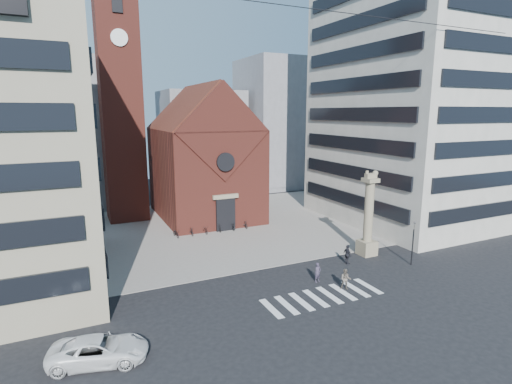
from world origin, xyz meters
TOP-DOWN VIEW (x-y plane):
  - ground at (0.00, 0.00)m, footprint 120.00×120.00m
  - piazza at (0.00, 19.00)m, footprint 46.00×30.00m
  - zebra_crossing at (0.55, -3.00)m, footprint 10.20×3.20m
  - church at (0.00, 25.04)m, footprint 12.00×16.65m
  - campanile at (-10.00, 28.00)m, footprint 5.50×5.50m
  - building_right at (24.00, 12.00)m, footprint 18.00×22.00m
  - bg_block_left at (-20.00, 40.00)m, footprint 16.00×14.00m
  - bg_block_mid at (6.00, 45.00)m, footprint 14.00×12.00m
  - bg_block_right at (22.00, 42.00)m, footprint 16.00×14.00m
  - lion_column at (10.01, 3.00)m, footprint 1.63×1.60m
  - traffic_light at (12.00, -1.00)m, footprint 0.13×0.16m
  - white_car at (-15.97, -4.49)m, footprint 5.97×3.83m
  - pedestrian_0 at (1.75, -0.47)m, footprint 0.68×0.51m
  - pedestrian_1 at (2.99, -2.67)m, footprint 1.08×1.05m
  - pedestrian_2 at (6.61, 1.76)m, footprint 0.47×1.11m
  - scooter_0 at (-6.15, 16.87)m, footprint 0.77×1.81m
  - scooter_1 at (-4.43, 16.87)m, footprint 0.64×1.75m
  - scooter_2 at (-2.70, 16.87)m, footprint 0.77×1.81m
  - scooter_3 at (-0.98, 16.87)m, footprint 0.64×1.75m
  - scooter_4 at (0.75, 16.87)m, footprint 0.77×1.81m
  - scooter_5 at (2.47, 16.87)m, footprint 0.64×1.75m

SIDE VIEW (x-z plane):
  - ground at x=0.00m, z-range 0.00..0.00m
  - zebra_crossing at x=0.55m, z-range 0.00..0.01m
  - piazza at x=0.00m, z-range 0.00..0.05m
  - scooter_0 at x=-6.15m, z-range 0.05..0.98m
  - scooter_2 at x=-2.70m, z-range 0.05..0.98m
  - scooter_4 at x=0.75m, z-range 0.05..0.98m
  - scooter_1 at x=-4.43m, z-range 0.05..1.08m
  - scooter_3 at x=-0.98m, z-range 0.05..1.08m
  - scooter_5 at x=2.47m, z-range 0.05..1.08m
  - white_car at x=-15.97m, z-range 0.00..1.53m
  - pedestrian_0 at x=1.75m, z-range 0.00..1.71m
  - pedestrian_1 at x=2.99m, z-range 0.00..1.75m
  - pedestrian_2 at x=6.61m, z-range 0.00..1.88m
  - traffic_light at x=12.00m, z-range 0.14..4.44m
  - lion_column at x=10.01m, z-range -0.88..7.79m
  - church at x=0.00m, z-range -1.02..16.98m
  - bg_block_mid at x=6.00m, z-range 0.00..18.00m
  - bg_block_left at x=-20.00m, z-range 0.00..22.00m
  - bg_block_right at x=22.00m, z-range 0.00..24.00m
  - campanile at x=-10.00m, z-range 0.14..31.34m
  - building_right at x=24.00m, z-range 0.00..32.00m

